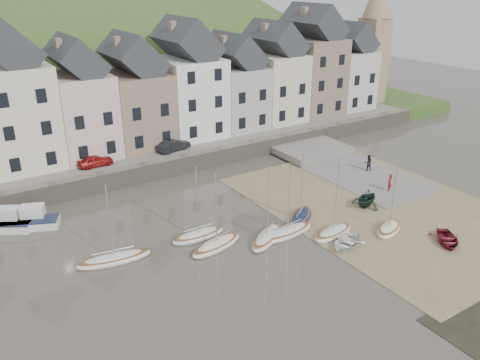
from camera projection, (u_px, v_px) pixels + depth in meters
ground at (282, 240)px, 38.01m from camera, size 160.00×160.00×0.00m
quay_land at (130, 130)px, 62.44m from camera, size 90.00×30.00×1.50m
quay_street at (168, 149)px, 53.24m from camera, size 70.00×7.00×0.10m
seawall at (183, 164)px, 50.79m from camera, size 70.00×1.20×1.80m
beach at (379, 206)px, 43.49m from camera, size 18.00×26.00×0.06m
slipway at (348, 169)px, 51.66m from camera, size 8.00×18.00×0.12m
hillside at (57, 194)px, 88.91m from camera, size 134.40×84.00×84.00m
townhouse_terrace at (166, 89)px, 54.57m from camera, size 61.05×8.00×13.93m
church_spire at (374, 36)px, 69.50m from camera, size 4.00×4.00×18.00m
sailboat_0 at (114, 259)px, 35.07m from camera, size 5.59×2.30×6.32m
sailboat_1 at (198, 235)px, 38.23m from camera, size 4.49×1.51×6.32m
sailboat_2 at (217, 245)px, 36.86m from camera, size 4.98×2.56×6.32m
sailboat_3 at (288, 232)px, 38.69m from camera, size 5.13×1.92×6.32m
sailboat_4 at (267, 237)px, 37.99m from camera, size 4.90×3.86×6.32m
sailboat_5 at (300, 217)px, 41.03m from camera, size 4.56×3.79×6.32m
sailboat_6 at (333, 232)px, 38.64m from camera, size 4.27×2.09×6.32m
sailboat_7 at (389, 229)px, 39.21m from camera, size 3.74×2.71×6.32m
motorboat_0 at (5, 223)px, 39.46m from camera, size 4.78×3.79×1.70m
motorboat_2 at (27, 221)px, 39.78m from camera, size 5.49×3.63×1.70m
rowboat_white at (346, 242)px, 36.96m from camera, size 3.82×3.27×0.67m
rowboat_green at (367, 198)px, 43.22m from camera, size 3.53×3.24×1.56m
rowboat_red at (447, 239)px, 37.37m from camera, size 3.80×3.93×0.66m
person_red at (390, 182)px, 46.07m from camera, size 0.75×0.68×1.72m
person_dark at (368, 163)px, 50.95m from camera, size 1.00×0.88×1.72m
car_left at (95, 161)px, 48.06m from camera, size 3.43×1.45×1.16m
car_right at (174, 145)px, 52.31m from camera, size 3.99×2.15×1.25m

